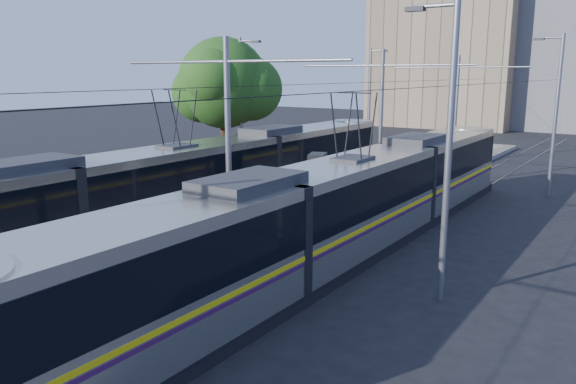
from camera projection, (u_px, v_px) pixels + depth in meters
The scene contains 12 objects.
ground at pixel (11, 340), 13.13m from camera, with size 160.00×160.00×0.00m, color black.
platform at pixel (352, 200), 26.86m from camera, with size 4.00×50.00×0.30m, color gray.
tactile_strip_left at pixel (326, 194), 27.62m from camera, with size 0.70×50.00×0.01m, color gray.
tactile_strip_right at pixel (379, 201), 26.03m from camera, with size 0.70×50.00×0.01m, color gray.
rails at pixel (352, 203), 26.88m from camera, with size 8.71×70.00×0.03m.
tram_left at pixel (179, 187), 22.17m from camera, with size 2.43×31.36×5.50m.
tram_right at pixel (352, 202), 18.95m from camera, with size 2.43×27.95×5.50m.
catenary at pixel (322, 112), 23.64m from camera, with size 9.20×70.00×7.00m.
street_lamps at pixel (389, 111), 29.25m from camera, with size 15.18×38.22×8.00m.
shelter at pixel (317, 181), 23.83m from camera, with size 1.06×1.31×2.51m.
tree at pixel (231, 85), 31.33m from camera, with size 5.58×5.16×8.10m.
building_left at pixel (450, 59), 65.57m from camera, with size 16.32×12.24×15.33m.
Camera 1 is at (12.19, -6.37, 6.14)m, focal length 35.00 mm.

